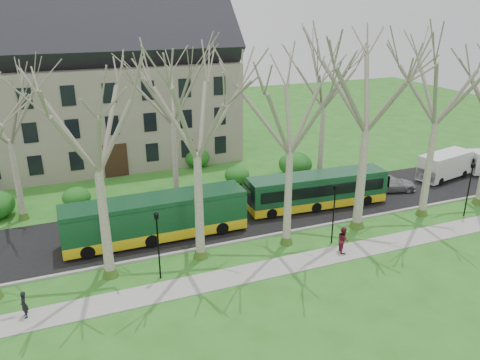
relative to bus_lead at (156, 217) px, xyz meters
name	(u,v)px	position (x,y,z in m)	size (l,w,h in m)	color
ground	(246,252)	(5.09, -4.11, -1.64)	(120.00, 120.00, 0.00)	#28641C
sidewalk	(261,270)	(5.09, -6.61, -1.61)	(70.00, 2.00, 0.06)	gray
road	(219,219)	(5.09, 1.39, -1.61)	(80.00, 8.00, 0.06)	black
curb	(238,241)	(5.09, -2.61, -1.57)	(80.00, 0.25, 0.14)	#A5A39E
building	(102,82)	(-0.91, 19.89, 6.43)	(26.50, 12.20, 16.00)	gray
tree_row_verge	(245,151)	(5.09, -3.81, 5.36)	(49.00, 7.00, 14.00)	gray
tree_row_far	(181,128)	(3.75, 6.89, 4.36)	(33.00, 7.00, 12.00)	gray
lamp_row	(252,224)	(5.09, -5.11, 0.93)	(36.22, 0.22, 4.30)	black
hedges	(138,178)	(0.42, 9.89, -0.64)	(30.60, 8.60, 2.00)	#23621C
bus_lead	(156,217)	(0.00, 0.00, 0.00)	(12.64, 2.63, 3.16)	#124224
bus_follow	(317,190)	(13.23, 0.67, -0.15)	(11.46, 2.39, 2.86)	#124224
sedan	(390,183)	(20.94, 1.24, -0.91)	(1.87, 4.60, 1.34)	#A7A7AB
van_a	(445,166)	(27.67, 1.92, -0.35)	(5.65, 2.05, 2.46)	silver
pedestrian_a	(24,305)	(-8.37, -6.24, -0.83)	(0.55, 0.36, 1.50)	black
pedestrian_b	(343,240)	(11.07, -6.48, -0.69)	(0.87, 0.68, 1.79)	maroon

